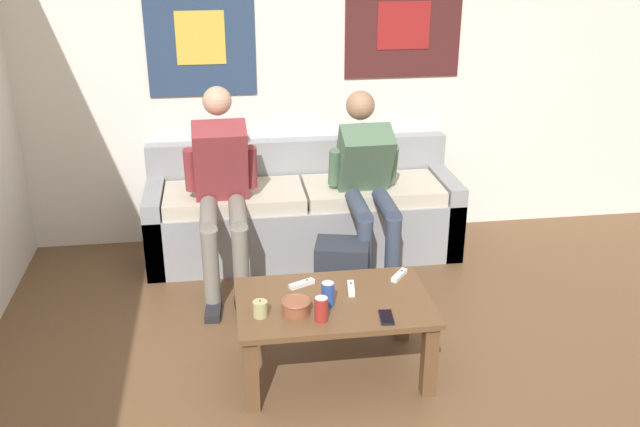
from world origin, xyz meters
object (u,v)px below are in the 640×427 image
object	(u,v)px
drink_can_red	(321,309)
game_controller_near_left	(302,284)
person_seated_adult	(222,183)
backpack	(342,275)
couch	(303,214)
pillar_candle	(260,309)
game_controller_near_right	(351,288)
cell_phone	(386,317)
ceramic_bowl	(296,306)
game_controller_far_center	(399,275)
coffee_table	(334,313)
drink_can_blue	(328,294)
person_seated_teen	(367,178)

from	to	relation	value
drink_can_red	game_controller_near_left	distance (m)	0.37
person_seated_adult	backpack	world-z (taller)	person_seated_adult
couch	pillar_candle	bearing A→B (deg)	-104.10
person_seated_adult	pillar_candle	distance (m)	1.27
game_controller_near_left	game_controller_near_right	world-z (taller)	same
couch	cell_phone	size ratio (longest dim) A/B	15.17
ceramic_bowl	game_controller_far_center	xyz separation A→B (m)	(0.59, 0.29, -0.03)
coffee_table	ceramic_bowl	bearing A→B (deg)	-154.61
drink_can_red	game_controller_near_left	world-z (taller)	drink_can_red
drink_can_blue	cell_phone	xyz separation A→B (m)	(0.26, -0.17, -0.06)
drink_can_blue	cell_phone	world-z (taller)	drink_can_blue
couch	cell_phone	world-z (taller)	couch
drink_can_blue	game_controller_near_left	size ratio (longest dim) A/B	0.86
couch	person_seated_teen	xyz separation A→B (m)	(0.39, -0.32, 0.36)
game_controller_near_right	game_controller_far_center	xyz separation A→B (m)	(0.28, 0.11, 0.00)
ceramic_bowl	drink_can_blue	bearing A→B (deg)	17.90
couch	drink_can_blue	xyz separation A→B (m)	(-0.06, -1.53, 0.20)
backpack	drink_can_blue	size ratio (longest dim) A/B	3.23
ceramic_bowl	game_controller_near_right	xyz separation A→B (m)	(0.31, 0.18, -0.03)
pillar_candle	cell_phone	world-z (taller)	pillar_candle
backpack	pillar_candle	size ratio (longest dim) A/B	4.33
ceramic_bowl	drink_can_blue	size ratio (longest dim) A/B	1.21
person_seated_teen	cell_phone	size ratio (longest dim) A/B	8.19
drink_can_red	drink_can_blue	bearing A→B (deg)	69.39
drink_can_blue	drink_can_red	world-z (taller)	same
coffee_table	cell_phone	distance (m)	0.32
coffee_table	pillar_candle	distance (m)	0.41
game_controller_near_left	person_seated_teen	bearing A→B (deg)	61.05
coffee_table	person_seated_adult	world-z (taller)	person_seated_adult
pillar_candle	game_controller_far_center	distance (m)	0.83
backpack	coffee_table	bearing A→B (deg)	-103.19
drink_can_red	game_controller_far_center	bearing A→B (deg)	38.45
coffee_table	game_controller_far_center	xyz separation A→B (m)	(0.39, 0.20, 0.09)
person_seated_adult	game_controller_near_right	bearing A→B (deg)	-58.65
game_controller_near_right	cell_phone	world-z (taller)	game_controller_near_right
couch	pillar_candle	world-z (taller)	couch
drink_can_blue	drink_can_red	xyz separation A→B (m)	(-0.05, -0.14, 0.00)
couch	cell_phone	xyz separation A→B (m)	(0.20, -1.70, 0.15)
person_seated_adult	couch	bearing A→B (deg)	31.90
person_seated_adult	game_controller_far_center	size ratio (longest dim) A/B	9.23
couch	game_controller_near_left	world-z (taller)	couch
coffee_table	backpack	distance (m)	0.75
person_seated_adult	cell_phone	world-z (taller)	person_seated_adult
person_seated_adult	game_controller_far_center	xyz separation A→B (m)	(0.93, -0.94, -0.24)
ceramic_bowl	cell_phone	bearing A→B (deg)	-15.18
drink_can_red	cell_phone	size ratio (longest dim) A/B	0.87
drink_can_blue	game_controller_near_left	xyz separation A→B (m)	(-0.11, 0.22, -0.05)
coffee_table	pillar_candle	world-z (taller)	pillar_candle
backpack	ceramic_bowl	bearing A→B (deg)	-114.58
pillar_candle	game_controller_near_left	world-z (taller)	pillar_candle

